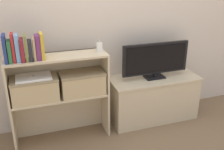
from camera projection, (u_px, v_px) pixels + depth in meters
name	position (u px, v px, depth m)	size (l,w,h in m)	color
ground_plane	(116.00, 134.00, 2.78)	(16.00, 16.00, 0.00)	brown
wall_back	(103.00, 14.00, 2.71)	(10.00, 0.05, 2.40)	beige
tv_stand	(153.00, 98.00, 3.02)	(1.01, 0.42, 0.51)	#CCB793
tv	(156.00, 59.00, 2.84)	(0.76, 0.14, 0.40)	black
bookshelf_lower_tier	(60.00, 109.00, 2.69)	(0.94, 0.28, 0.48)	#CCB793
bookshelf_upper_tier	(57.00, 69.00, 2.52)	(0.94, 0.28, 0.41)	#CCB793
book_navy	(5.00, 49.00, 2.21)	(0.03, 0.14, 0.24)	navy
book_forest	(10.00, 51.00, 2.23)	(0.03, 0.14, 0.19)	#286638
book_crimson	(13.00, 48.00, 2.23)	(0.02, 0.12, 0.25)	#B22328
book_skyblue	(17.00, 48.00, 2.24)	(0.03, 0.13, 0.23)	#709ECC
book_maroon	(22.00, 50.00, 2.26)	(0.03, 0.15, 0.19)	maroon
book_olive	(26.00, 48.00, 2.26)	(0.02, 0.13, 0.23)	olive
book_charcoal	(30.00, 50.00, 2.28)	(0.03, 0.14, 0.17)	#232328
book_tan	(34.00, 49.00, 2.29)	(0.02, 0.15, 0.20)	tan
book_plum	(38.00, 47.00, 2.29)	(0.04, 0.13, 0.22)	#6B2D66
book_mustard	(42.00, 46.00, 2.30)	(0.03, 0.13, 0.23)	gold
baby_monitor	(99.00, 47.00, 2.52)	(0.05, 0.03, 0.12)	white
storage_basket_left	(35.00, 88.00, 2.44)	(0.43, 0.25, 0.22)	tan
storage_basket_right	(82.00, 82.00, 2.58)	(0.43, 0.25, 0.22)	tan
laptop	(33.00, 77.00, 2.40)	(0.32, 0.22, 0.02)	white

